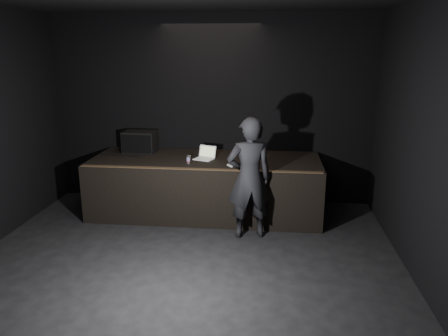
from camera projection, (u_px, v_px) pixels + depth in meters
name	position (u px, v px, depth m)	size (l,w,h in m)	color
ground	(173.00, 292.00, 5.30)	(7.00, 7.00, 0.00)	black
room_walls	(167.00, 128.00, 4.77)	(6.10, 7.10, 3.52)	black
stage_riser	(206.00, 186.00, 7.79)	(4.00, 1.50, 1.00)	black
riser_lip	(199.00, 169.00, 6.98)	(3.92, 0.10, 0.01)	brown
stage_monitor	(140.00, 142.00, 8.10)	(0.60, 0.45, 0.39)	black
cable	(120.00, 155.00, 7.85)	(0.02, 0.02, 0.84)	black
laptop	(205.00, 156.00, 7.63)	(0.40, 0.38, 0.22)	white
beer_can	(188.00, 159.00, 7.30)	(0.06, 0.06, 0.15)	silver
plastic_cup	(200.00, 152.00, 7.92)	(0.09, 0.09, 0.11)	white
wii_remote	(230.00, 166.00, 7.16)	(0.03, 0.14, 0.03)	white
person	(249.00, 178.00, 6.67)	(0.69, 0.45, 1.90)	black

